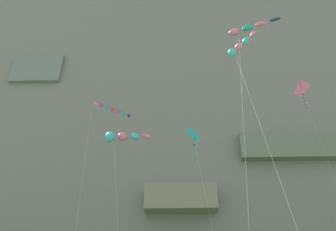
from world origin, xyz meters
TOP-DOWN VIEW (x-y plane):
  - cliff_face at (0.00, 71.67)m, footprint 180.00×33.63m
  - kite_diamond_front_field at (1.21, 30.94)m, footprint 2.84×6.47m
  - kite_diamond_mid_right at (16.66, 38.21)m, footprint 1.98×5.42m
  - kite_windsock_low_left at (3.56, 17.07)m, footprint 2.44×3.16m
  - kite_banner_far_right at (-7.63, 30.83)m, footprint 3.74×5.53m
  - kite_windsock_upper_left at (6.28, 23.73)m, footprint 6.83×5.92m
  - kite_windsock_low_right at (-5.80, 28.77)m, footprint 4.50×3.97m

SIDE VIEW (x-z plane):
  - kite_windsock_low_left at x=3.56m, z-range 9.03..27.99m
  - kite_windsock_low_right at x=-5.80m, z-range 8.92..28.26m
  - kite_diamond_front_field at x=1.21m, z-range 8.86..29.84m
  - kite_banner_far_right at x=-7.63m, z-range 9.71..33.33m
  - kite_windsock_upper_left at x=6.28m, z-range 13.53..41.36m
  - kite_diamond_mid_right at x=16.66m, z-range 14.25..46.60m
  - cliff_face at x=0.00m, z-range -0.01..81.37m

